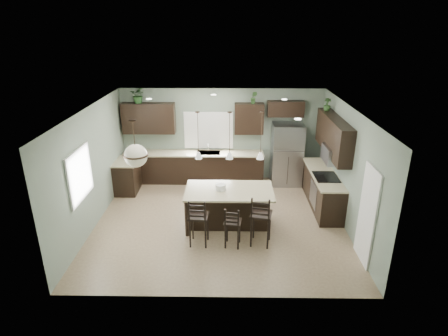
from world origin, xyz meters
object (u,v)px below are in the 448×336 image
(serving_dish, at_px, (221,187))
(bar_stool_center, at_px, (233,226))
(bar_stool_left, at_px, (199,221))
(plant_back_left, at_px, (138,95))
(kitchen_island, at_px, (229,208))
(refrigerator, at_px, (287,154))
(bar_stool_right, at_px, (261,220))

(serving_dish, relative_size, bar_stool_center, 0.25)
(serving_dish, bearing_deg, bar_stool_left, -118.52)
(plant_back_left, bearing_deg, kitchen_island, -46.16)
(serving_dish, bearing_deg, refrigerator, 53.09)
(bar_stool_left, distance_m, bar_stool_center, 0.74)
(bar_stool_right, bearing_deg, plant_back_left, 145.00)
(bar_stool_left, xyz_separation_m, bar_stool_center, (0.74, -0.06, -0.08))
(bar_stool_right, relative_size, plant_back_left, 2.53)
(refrigerator, height_order, plant_back_left, plant_back_left)
(plant_back_left, bearing_deg, bar_stool_right, -46.93)
(bar_stool_left, bearing_deg, kitchen_island, 56.78)
(bar_stool_center, bearing_deg, serving_dish, 114.69)
(kitchen_island, distance_m, serving_dish, 0.57)
(refrigerator, xyz_separation_m, plant_back_left, (-4.32, 0.20, 1.71))
(plant_back_left, bearing_deg, serving_dish, -48.42)
(plant_back_left, bearing_deg, bar_stool_center, -53.42)
(kitchen_island, height_order, bar_stool_left, bar_stool_left)
(bar_stool_right, bearing_deg, serving_dish, 149.51)
(kitchen_island, xyz_separation_m, bar_stool_left, (-0.66, -0.84, 0.10))
(kitchen_island, xyz_separation_m, bar_stool_center, (0.08, -0.91, 0.02))
(bar_stool_center, xyz_separation_m, bar_stool_right, (0.62, 0.09, 0.12))
(kitchen_island, bearing_deg, bar_stool_center, -85.09)
(bar_stool_left, bearing_deg, bar_stool_right, 5.90)
(bar_stool_left, height_order, bar_stool_right, bar_stool_right)
(refrigerator, relative_size, plant_back_left, 3.90)
(refrigerator, xyz_separation_m, bar_stool_left, (-2.36, -3.38, -0.36))
(serving_dish, relative_size, bar_stool_right, 0.20)
(serving_dish, bearing_deg, bar_stool_right, -42.42)
(kitchen_island, distance_m, bar_stool_center, 0.91)
(refrigerator, xyz_separation_m, kitchen_island, (-1.70, -2.53, -0.46))
(serving_dish, xyz_separation_m, bar_stool_center, (0.28, -0.91, -0.51))
(bar_stool_left, height_order, bar_stool_center, bar_stool_left)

